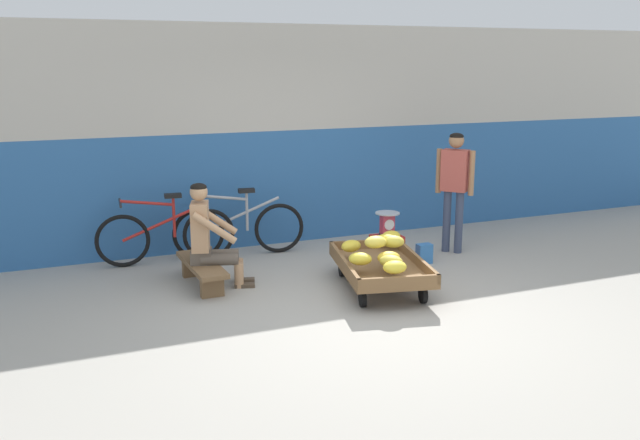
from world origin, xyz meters
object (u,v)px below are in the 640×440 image
at_px(plastic_crate, 387,247).
at_px(shopping_bag, 424,254).
at_px(weighing_scale, 387,224).
at_px(banana_cart, 380,267).
at_px(customer_adult, 455,179).
at_px(vendor_seated, 209,235).
at_px(low_bench, 202,268).
at_px(bicycle_near_left, 166,235).
at_px(bicycle_far_left, 239,228).

xyz_separation_m(plastic_crate, shopping_bag, (0.34, -0.33, -0.03)).
distance_m(weighing_scale, shopping_bag, 0.58).
height_order(banana_cart, shopping_bag, banana_cart).
relative_size(weighing_scale, customer_adult, 0.20).
relative_size(vendor_seated, customer_adult, 0.75).
bearing_deg(low_bench, weighing_scale, 3.59).
bearing_deg(banana_cart, bicycle_near_left, 136.60).
xyz_separation_m(vendor_seated, plastic_crate, (2.26, 0.17, -0.42)).
distance_m(banana_cart, bicycle_near_left, 2.68).
distance_m(customer_adult, shopping_bag, 1.06).
distance_m(banana_cart, weighing_scale, 1.16).
relative_size(banana_cart, customer_adult, 1.04).
height_order(vendor_seated, customer_adult, customer_adult).
xyz_separation_m(banana_cart, low_bench, (-1.75, 0.83, -0.04)).
relative_size(banana_cart, low_bench, 1.43).
height_order(plastic_crate, weighing_scale, weighing_scale).
bearing_deg(bicycle_far_left, low_bench, -125.31).
xyz_separation_m(vendor_seated, bicycle_far_left, (0.62, 1.02, -0.21)).
xyz_separation_m(bicycle_far_left, shopping_bag, (1.98, -1.18, -0.23)).
bearing_deg(customer_adult, low_bench, -177.88).
bearing_deg(shopping_bag, banana_cart, -145.29).
xyz_separation_m(low_bench, plastic_crate, (2.35, 0.15, -0.05)).
bearing_deg(weighing_scale, low_bench, -176.41).
height_order(plastic_crate, bicycle_far_left, bicycle_far_left).
bearing_deg(plastic_crate, low_bench, -176.38).
bearing_deg(bicycle_near_left, bicycle_far_left, -1.10).
bearing_deg(plastic_crate, vendor_seated, -175.62).
xyz_separation_m(low_bench, weighing_scale, (2.35, 0.15, 0.25)).
distance_m(banana_cart, customer_adult, 1.93).
distance_m(weighing_scale, bicycle_near_left, 2.69).
bearing_deg(low_bench, plastic_crate, 3.62).
distance_m(plastic_crate, customer_adult, 1.23).
height_order(banana_cart, vendor_seated, vendor_seated).
bearing_deg(bicycle_far_left, shopping_bag, -30.73).
height_order(banana_cart, weighing_scale, weighing_scale).
bearing_deg(shopping_bag, bicycle_near_left, 157.51).
distance_m(low_bench, weighing_scale, 2.36).
bearing_deg(bicycle_far_left, vendor_seated, -121.32).
bearing_deg(customer_adult, bicycle_near_left, 165.58).
xyz_separation_m(bicycle_far_left, customer_adult, (2.57, -0.88, 0.60)).
bearing_deg(weighing_scale, shopping_bag, -43.95).
xyz_separation_m(banana_cart, plastic_crate, (0.60, 0.98, -0.09)).
bearing_deg(customer_adult, weighing_scale, 178.39).
relative_size(plastic_crate, weighing_scale, 1.20).
height_order(plastic_crate, customer_adult, customer_adult).
bearing_deg(low_bench, bicycle_far_left, 54.69).
relative_size(low_bench, weighing_scale, 3.71).
bearing_deg(banana_cart, weighing_scale, 58.55).
xyz_separation_m(weighing_scale, bicycle_near_left, (-2.55, 0.87, -0.10)).
distance_m(plastic_crate, weighing_scale, 0.30).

